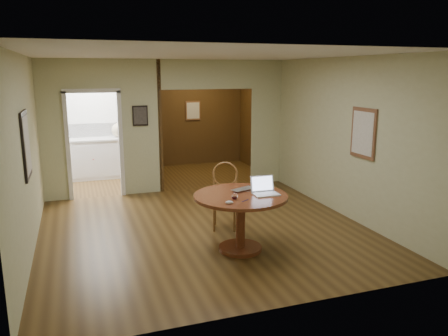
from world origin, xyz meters
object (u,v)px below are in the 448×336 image
object	(u,v)px
chair	(225,192)
closed_laptop	(246,190)
dining_table	(241,209)
open_laptop	(264,189)

from	to	relation	value
chair	closed_laptop	xyz separation A→B (m)	(0.03, -0.82, 0.24)
dining_table	chair	bearing A→B (deg)	83.99
chair	closed_laptop	distance (m)	0.85
dining_table	chair	world-z (taller)	chair
open_laptop	closed_laptop	size ratio (longest dim) A/B	0.96
dining_table	chair	xyz separation A→B (m)	(0.10, 0.96, -0.01)
chair	dining_table	bearing A→B (deg)	-74.09
open_laptop	dining_table	bearing A→B (deg)	172.00
open_laptop	closed_laptop	world-z (taller)	open_laptop
closed_laptop	chair	bearing A→B (deg)	69.99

